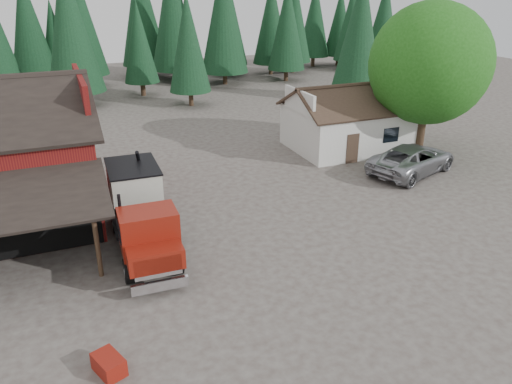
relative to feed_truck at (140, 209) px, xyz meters
name	(u,v)px	position (x,y,z in m)	size (l,w,h in m)	color
ground	(245,273)	(3.49, -4.03, -1.85)	(120.00, 120.00, 0.00)	#483E38
farmhouse	(348,125)	(16.49, 8.97, -0.18)	(8.60, 6.42, 4.65)	silver
deciduous_tree	(430,68)	(20.50, 5.94, 4.06)	(8.00, 8.00, 10.20)	#382619
conifer_backdrop	(112,87)	(3.49, 37.97, -1.85)	(76.00, 16.00, 16.00)	black
near_pine_b	(188,43)	(9.49, 25.97, 4.04)	(3.96, 3.96, 10.40)	#382619
near_pine_c	(360,29)	(25.49, 21.97, 5.04)	(4.84, 4.84, 12.40)	#382619
near_pine_d	(69,26)	(-0.51, 29.97, 5.55)	(5.28, 5.28, 13.40)	#382619
feed_truck	(140,209)	(0.00, 0.00, 0.00)	(2.64, 8.83, 3.95)	black
silver_car	(412,159)	(17.49, 2.95, -0.94)	(3.03, 6.57, 1.82)	#9D9EA4
equip_box	(109,365)	(-2.51, -7.74, -1.55)	(0.70, 1.10, 0.60)	maroon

